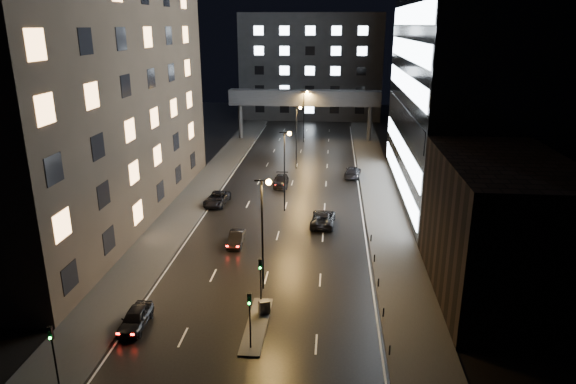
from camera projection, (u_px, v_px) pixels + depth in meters
The scene contains 24 objects.
ground at pixel (292, 183), 75.91m from camera, with size 160.00×160.00×0.00m, color black.
sidewalk_left at pixel (201, 191), 72.20m from camera, with size 5.00×110.00×0.15m, color #383533.
sidewalk_right at pixel (380, 195), 70.10m from camera, with size 5.00×110.00×0.15m, color #383533.
building_left at pixel (78, 47), 56.43m from camera, with size 15.00×48.00×40.00m, color #2D2319.
building_right_low at pixel (500, 229), 43.02m from camera, with size 10.00×18.00×12.00m, color black.
building_right_glass at pixel (493, 23), 63.02m from camera, with size 20.00×36.00×45.00m, color black.
building_far at pixel (311, 66), 126.93m from camera, with size 34.00×14.00×25.00m, color #333335.
skybridge at pixel (305, 99), 101.72m from camera, with size 30.00×3.00×10.00m.
median_island at pixel (257, 325), 39.89m from camera, with size 1.60×8.00×0.15m, color #383533.
traffic_signal_near at pixel (261, 275), 41.31m from camera, with size 0.28×0.34×4.40m.
traffic_signal_far at pixel (250, 312), 36.10m from camera, with size 0.28×0.34×4.40m.
traffic_signal_corner at pixel (53, 347), 32.41m from camera, with size 0.28×0.34×4.40m.
bollard_row at pixel (381, 297), 43.20m from camera, with size 0.12×25.12×0.90m.
streetlight_near at pixel (264, 220), 43.58m from camera, with size 1.45×0.50×10.15m.
streetlight_mid_a at pixel (286, 161), 62.52m from camera, with size 1.45×0.50×10.15m.
streetlight_mid_b at pixel (297, 129), 81.45m from camera, with size 1.45×0.50×10.15m.
streetlight_far at pixel (305, 109), 100.38m from camera, with size 1.45×0.50×10.15m.
car_away_a at pixel (136, 318), 39.57m from camera, with size 1.80×4.46×1.52m, color black.
car_away_b at pixel (236, 238), 54.46m from camera, with size 1.47×4.22×1.39m, color black.
car_away_c at pixel (217, 199), 66.69m from camera, with size 2.51×5.44×1.51m, color black.
car_away_d at pixel (281, 181), 74.36m from camera, with size 2.08×5.12×1.49m, color black.
car_toward_a at pixel (323, 218), 59.85m from camera, with size 2.66×5.78×1.61m, color black.
car_toward_b at pixel (353, 172), 78.73m from camera, with size 2.22×5.47×1.59m, color black.
utility_cabinet at pixel (264, 307), 41.28m from camera, with size 0.84×0.57×1.10m, color #4A4A4D.
Camera 1 is at (5.79, -32.33, 22.34)m, focal length 32.00 mm.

